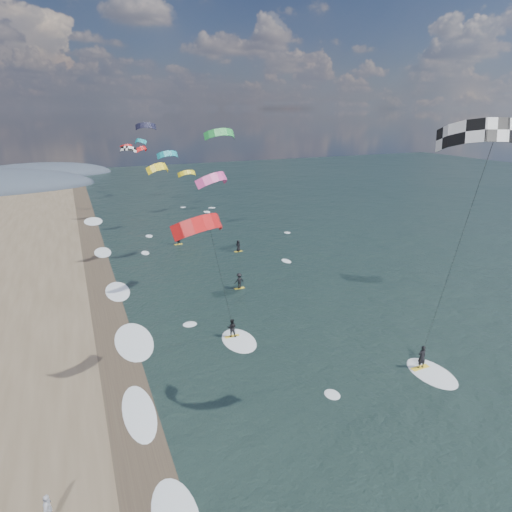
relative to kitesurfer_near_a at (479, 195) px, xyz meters
name	(u,v)px	position (x,y,z in m)	size (l,w,h in m)	color
ground	(350,423)	(-4.88, 2.23, -13.92)	(260.00, 260.00, 0.00)	black
wet_sand_strip	(124,379)	(-16.88, 12.23, -13.92)	(3.00, 240.00, 0.00)	#382D23
kitesurfer_near_a	(479,195)	(0.00, 0.00, 0.00)	(7.94, 9.41, 17.95)	yellow
kitesurfer_near_b	(219,267)	(-10.14, 10.50, -5.96)	(7.00, 8.72, 12.75)	yellow
far_kitesurfers	(224,261)	(-2.93, 30.57, -13.08)	(7.68, 18.60, 1.73)	yellow
bg_kite_field	(162,150)	(-4.77, 53.88, -2.07)	(13.02, 68.99, 9.50)	yellow
shoreline_surf	(131,343)	(-15.68, 16.98, -13.92)	(2.40, 79.40, 0.11)	white
beach_walker	(48,510)	(-21.33, 2.10, -13.10)	(0.97, 0.40, 1.66)	silver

